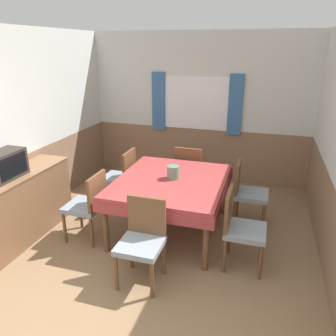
# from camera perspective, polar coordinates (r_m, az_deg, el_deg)

# --- Properties ---
(wall_back) EXTENTS (4.28, 0.10, 2.60)m
(wall_back) POSITION_cam_1_polar(r_m,az_deg,el_deg) (5.91, 5.33, 10.23)
(wall_back) COLOR silver
(wall_back) RESTS_ON ground_plane
(wall_left) EXTENTS (0.05, 4.45, 2.60)m
(wall_left) POSITION_cam_1_polar(r_m,az_deg,el_deg) (4.94, -23.26, 6.56)
(wall_left) COLOR silver
(wall_left) RESTS_ON ground_plane
(dining_table) EXTENTS (1.40, 1.59, 0.74)m
(dining_table) POSITION_cam_1_polar(r_m,az_deg,el_deg) (4.24, 0.54, -3.24)
(dining_table) COLOR #9E3838
(dining_table) RESTS_ON ground_plane
(chair_left_near) EXTENTS (0.44, 0.44, 0.90)m
(chair_left_near) POSITION_cam_1_polar(r_m,az_deg,el_deg) (4.24, -13.65, -6.00)
(chair_left_near) COLOR brown
(chair_left_near) RESTS_ON ground_plane
(chair_head_near) EXTENTS (0.44, 0.44, 0.90)m
(chair_head_near) POSITION_cam_1_polar(r_m,az_deg,el_deg) (3.45, -4.47, -12.03)
(chair_head_near) COLOR brown
(chair_head_near) RESTS_ON ground_plane
(chair_right_near) EXTENTS (0.44, 0.44, 0.90)m
(chair_right_near) POSITION_cam_1_polar(r_m,az_deg,el_deg) (3.73, 12.37, -9.83)
(chair_right_near) COLOR brown
(chair_right_near) RESTS_ON ground_plane
(chair_head_window) EXTENTS (0.44, 0.44, 0.90)m
(chair_head_window) POSITION_cam_1_polar(r_m,az_deg,el_deg) (5.22, 3.77, -0.35)
(chair_head_window) COLOR brown
(chair_head_window) RESTS_ON ground_plane
(chair_right_far) EXTENTS (0.44, 0.44, 0.90)m
(chair_right_far) POSITION_cam_1_polar(r_m,az_deg,el_deg) (4.61, 13.55, -3.83)
(chair_right_far) COLOR brown
(chair_right_far) RESTS_ON ground_plane
(chair_left_far) EXTENTS (0.44, 0.44, 0.90)m
(chair_left_far) POSITION_cam_1_polar(r_m,az_deg,el_deg) (5.03, -8.07, -1.31)
(chair_left_far) COLOR brown
(chair_left_far) RESTS_ON ground_plane
(sideboard) EXTENTS (0.46, 1.59, 0.87)m
(sideboard) POSITION_cam_1_polar(r_m,az_deg,el_deg) (4.58, -24.37, -6.09)
(sideboard) COLOR brown
(sideboard) RESTS_ON ground_plane
(tv) EXTENTS (0.29, 0.51, 0.33)m
(tv) POSITION_cam_1_polar(r_m,az_deg,el_deg) (4.29, -26.67, 0.43)
(tv) COLOR #2D2823
(tv) RESTS_ON sideboard
(vase) EXTENTS (0.16, 0.16, 0.17)m
(vase) POSITION_cam_1_polar(r_m,az_deg,el_deg) (4.20, 0.91, -0.73)
(vase) COLOR slate
(vase) RESTS_ON dining_table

